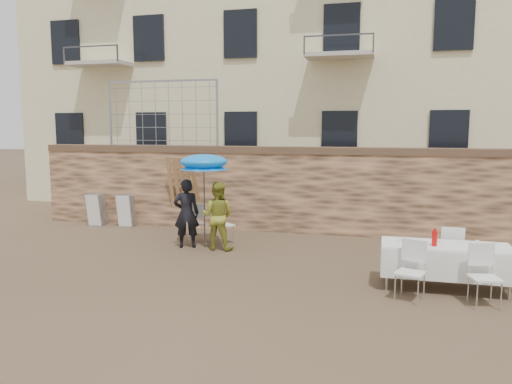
% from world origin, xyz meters
% --- Properties ---
extents(ground, '(80.00, 80.00, 0.00)m').
position_xyz_m(ground, '(0.00, 0.00, 0.00)').
color(ground, brown).
rests_on(ground, ground).
extents(stone_wall, '(13.00, 0.50, 2.20)m').
position_xyz_m(stone_wall, '(0.00, 5.00, 1.10)').
color(stone_wall, '#916748').
rests_on(stone_wall, ground).
extents(apartment_building, '(20.00, 8.00, 15.00)m').
position_xyz_m(apartment_building, '(0.00, 12.00, 7.50)').
color(apartment_building, beige).
rests_on(apartment_building, ground).
extents(chain_link_fence, '(3.20, 0.06, 1.80)m').
position_xyz_m(chain_link_fence, '(-3.00, 5.00, 3.10)').
color(chain_link_fence, gray).
rests_on(chain_link_fence, stone_wall).
extents(man_suit, '(0.67, 0.55, 1.58)m').
position_xyz_m(man_suit, '(-1.36, 2.65, 0.79)').
color(man_suit, black).
rests_on(man_suit, ground).
extents(woman_dress, '(0.76, 0.59, 1.54)m').
position_xyz_m(woman_dress, '(-0.61, 2.65, 0.77)').
color(woman_dress, gold).
rests_on(woman_dress, ground).
extents(umbrella, '(1.12, 1.12, 2.02)m').
position_xyz_m(umbrella, '(-0.96, 2.75, 1.91)').
color(umbrella, '#3F3F44').
rests_on(umbrella, ground).
extents(couple_chair_left, '(0.66, 0.66, 0.96)m').
position_xyz_m(couple_chair_left, '(-1.36, 3.20, 0.48)').
color(couple_chair_left, white).
rests_on(couple_chair_left, ground).
extents(couple_chair_right, '(0.67, 0.67, 0.96)m').
position_xyz_m(couple_chair_right, '(-0.66, 3.20, 0.48)').
color(couple_chair_right, white).
rests_on(couple_chair_right, ground).
extents(banquet_table, '(2.10, 0.85, 0.78)m').
position_xyz_m(banquet_table, '(4.04, 0.97, 0.73)').
color(banquet_table, white).
rests_on(banquet_table, ground).
extents(soda_bottle, '(0.09, 0.09, 0.26)m').
position_xyz_m(soda_bottle, '(3.84, 0.82, 0.91)').
color(soda_bottle, red).
rests_on(soda_bottle, banquet_table).
extents(table_chair_front_left, '(0.61, 0.61, 0.96)m').
position_xyz_m(table_chair_front_left, '(3.44, 0.22, 0.48)').
color(table_chair_front_left, white).
rests_on(table_chair_front_left, ground).
extents(table_chair_front_right, '(0.58, 0.58, 0.96)m').
position_xyz_m(table_chair_front_right, '(4.54, 0.22, 0.48)').
color(table_chair_front_right, white).
rests_on(table_chair_front_right, ground).
extents(table_chair_back, '(0.51, 0.51, 0.96)m').
position_xyz_m(table_chair_back, '(4.24, 1.77, 0.48)').
color(table_chair_back, white).
rests_on(table_chair_back, ground).
extents(chair_stack_left, '(0.46, 0.47, 0.92)m').
position_xyz_m(chair_stack_left, '(-4.81, 4.59, 0.46)').
color(chair_stack_left, white).
rests_on(chair_stack_left, ground).
extents(chair_stack_right, '(0.46, 0.40, 0.92)m').
position_xyz_m(chair_stack_right, '(-3.91, 4.59, 0.46)').
color(chair_stack_right, white).
rests_on(chair_stack_right, ground).
extents(wood_planks, '(0.70, 0.20, 2.00)m').
position_xyz_m(wood_planks, '(-2.31, 4.66, 1.00)').
color(wood_planks, '#A37749').
rests_on(wood_planks, ground).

